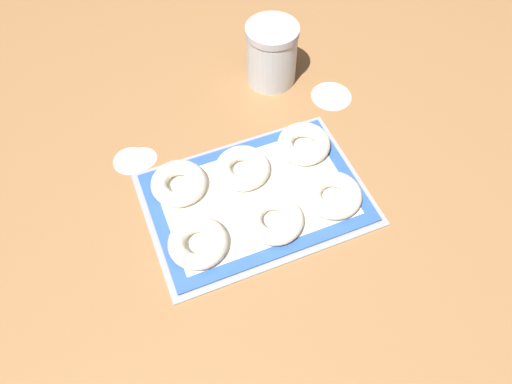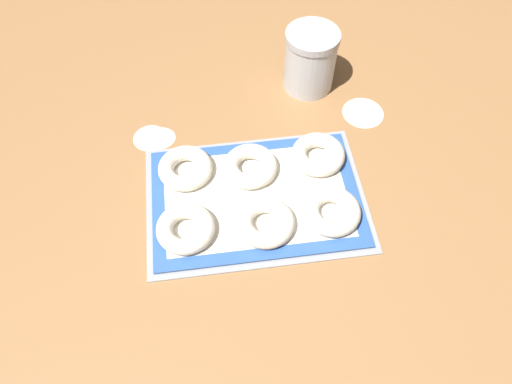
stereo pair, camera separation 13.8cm
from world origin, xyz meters
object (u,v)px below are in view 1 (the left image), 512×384
object	(u,v)px
bagel_front_center	(272,220)
bagel_back_center	(243,168)
bagel_back_left	(179,183)
bagel_back_right	(304,144)
bagel_front_right	(334,195)
baking_tray	(256,199)
flour_canister	(272,54)
bagel_front_left	(198,243)

from	to	relation	value
bagel_front_center	bagel_back_center	size ratio (longest dim) A/B	1.00
bagel_front_center	bagel_back_center	distance (m)	0.13
bagel_back_left	bagel_back_right	bearing A→B (deg)	-0.17
bagel_front_right	baking_tray	bearing A→B (deg)	154.94
flour_canister	baking_tray	bearing A→B (deg)	-117.93
baking_tray	bagel_front_center	size ratio (longest dim) A/B	3.92
bagel_front_right	bagel_back_left	bearing A→B (deg)	152.45
bagel_back_left	bagel_back_right	world-z (taller)	same
bagel_back_left	flour_canister	size ratio (longest dim) A/B	0.76
baking_tray	bagel_front_left	world-z (taller)	bagel_front_left
baking_tray	bagel_back_center	xyz separation A→B (m)	(-0.00, 0.06, 0.02)
bagel_front_center	bagel_back_left	size ratio (longest dim) A/B	1.00
bagel_front_left	flour_canister	world-z (taller)	flour_canister
bagel_front_right	bagel_back_center	xyz separation A→B (m)	(-0.14, 0.13, 0.00)
bagel_front_center	flour_canister	xyz separation A→B (m)	(0.16, 0.38, 0.05)
bagel_back_left	bagel_back_center	size ratio (longest dim) A/B	1.00
bagel_front_center	bagel_front_left	bearing A→B (deg)	177.19
bagel_back_left	bagel_back_center	bearing A→B (deg)	-5.41
bagel_back_right	flour_canister	size ratio (longest dim) A/B	0.76
bagel_back_left	baking_tray	bearing A→B (deg)	-29.98
baking_tray	bagel_back_left	distance (m)	0.15
bagel_front_left	bagel_back_center	world-z (taller)	same
baking_tray	bagel_back_left	size ratio (longest dim) A/B	3.92
baking_tray	bagel_front_center	distance (m)	0.07
flour_canister	bagel_front_left	bearing A→B (deg)	-129.13
bagel_back_center	bagel_front_right	bearing A→B (deg)	-42.62
bagel_front_center	bagel_front_right	size ratio (longest dim) A/B	1.00
bagel_front_center	bagel_back_left	xyz separation A→B (m)	(-0.14, 0.15, 0.00)
bagel_back_center	bagel_back_right	distance (m)	0.14
bagel_front_left	bagel_front_right	distance (m)	0.27
baking_tray	flour_canister	distance (m)	0.35
bagel_back_center	bagel_back_right	size ratio (longest dim) A/B	1.00
bagel_front_right	bagel_back_right	xyz separation A→B (m)	(0.00, 0.14, 0.00)
bagel_front_left	bagel_back_left	bearing A→B (deg)	87.16
bagel_back_left	bagel_back_center	world-z (taller)	same
bagel_front_right	bagel_back_center	world-z (taller)	same
bagel_front_left	bagel_front_center	xyz separation A→B (m)	(0.14, -0.01, 0.00)
baking_tray	bagel_back_center	size ratio (longest dim) A/B	3.92
baking_tray	bagel_back_right	xyz separation A→B (m)	(0.14, 0.08, 0.02)
baking_tray	bagel_back_right	size ratio (longest dim) A/B	3.92
bagel_front_right	bagel_back_center	size ratio (longest dim) A/B	1.00
bagel_front_center	bagel_front_right	world-z (taller)	same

